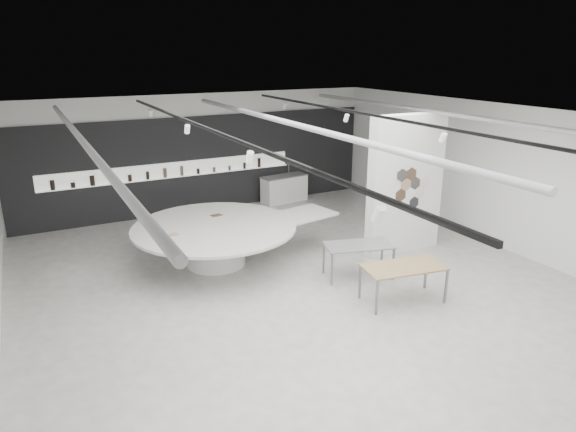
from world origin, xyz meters
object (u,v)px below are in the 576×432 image
sample_table_stone (359,247)px  kitchen_counter (284,189)px  display_island (218,238)px  partition_column (406,184)px  sample_table_wood (404,269)px

sample_table_stone → kitchen_counter: 6.53m
display_island → partition_column: bearing=-26.6°
kitchen_counter → sample_table_wood: bearing=-106.1°
sample_table_wood → kitchen_counter: bearing=81.3°
display_island → kitchen_counter: 5.74m
display_island → sample_table_stone: display_island is taller
display_island → kitchen_counter: size_ratio=3.26×
display_island → sample_table_wood: bearing=-63.6°
sample_table_wood → partition_column: bearing=50.9°
kitchen_counter → display_island: bearing=-141.0°
display_island → kitchen_counter: (3.95, 4.16, -0.20)m
partition_column → sample_table_stone: bearing=-156.7°
partition_column → sample_table_stone: (-2.03, -0.87, -1.07)m
display_island → sample_table_wood: 4.61m
sample_table_wood → kitchen_counter: size_ratio=1.06×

